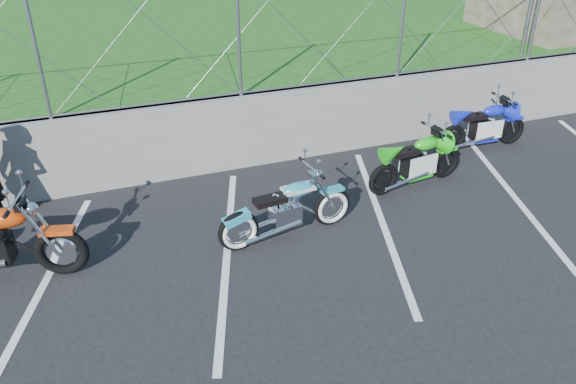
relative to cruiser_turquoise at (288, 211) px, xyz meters
name	(u,v)px	position (x,y,z in m)	size (l,w,h in m)	color
ground	(249,296)	(-0.93, -1.07, -0.41)	(90.00, 90.00, 0.00)	black
retaining_wall	(186,140)	(-0.93, 2.43, 0.24)	(30.00, 0.22, 1.30)	slate
grass_field	(120,19)	(-0.93, 12.43, 0.24)	(30.00, 20.00, 1.30)	#1C4F15
chain_link_fence	(176,41)	(-0.93, 2.43, 1.89)	(28.00, 0.03, 2.00)	gray
parking_lines	(308,234)	(0.27, -0.07, -0.41)	(18.29, 4.31, 0.01)	silver
cruiser_turquoise	(288,211)	(0.00, 0.00, 0.00)	(2.06, 0.65, 1.02)	black
sportbike_green	(417,163)	(2.52, 0.67, 0.00)	(1.85, 0.66, 0.96)	black
sportbike_blue	(485,128)	(4.52, 1.53, 0.00)	(1.86, 0.66, 0.96)	black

